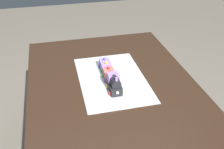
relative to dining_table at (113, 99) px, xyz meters
The scene contains 5 objects.
dining_table is the anchor object (origin of this frame).
cake_board 0.13m from the dining_table, ahead, with size 0.60×0.40×0.00m, color silver.
cake_locomotive 0.17m from the dining_table, behind, with size 0.14×0.08×0.12m.
cake_car_flatbed_coral 0.16m from the dining_table, ahead, with size 0.10×0.08×0.07m.
cake_car_tanker_lavender 0.23m from the dining_table, ahead, with size 0.10×0.08×0.07m.
Camera 1 is at (-1.29, 0.32, 1.65)m, focal length 43.25 mm.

